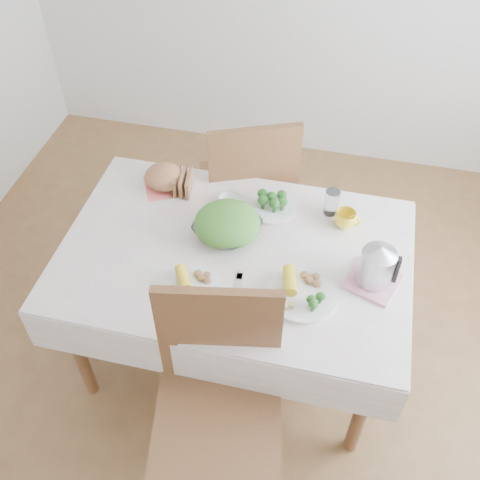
% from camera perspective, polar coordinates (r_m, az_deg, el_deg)
% --- Properties ---
extents(floor, '(3.60, 3.60, 0.00)m').
position_cam_1_polar(floor, '(3.02, -0.46, -10.95)').
color(floor, brown).
rests_on(floor, ground).
extents(dining_table, '(1.40, 0.90, 0.75)m').
position_cam_1_polar(dining_table, '(2.71, -0.51, -6.70)').
color(dining_table, brown).
rests_on(dining_table, floor).
extents(tablecloth, '(1.50, 1.00, 0.01)m').
position_cam_1_polar(tablecloth, '(2.42, -0.57, -1.30)').
color(tablecloth, silver).
rests_on(tablecloth, dining_table).
extents(chair_near, '(0.56, 0.56, 1.07)m').
position_cam_1_polar(chair_near, '(2.29, -2.27, -18.93)').
color(chair_near, brown).
rests_on(chair_near, floor).
extents(chair_far, '(0.62, 0.62, 1.04)m').
position_cam_1_polar(chair_far, '(3.13, 0.65, 4.87)').
color(chair_far, brown).
rests_on(chair_far, floor).
extents(salad_bowl, '(0.36, 0.36, 0.07)m').
position_cam_1_polar(salad_bowl, '(2.46, -1.30, 1.16)').
color(salad_bowl, white).
rests_on(salad_bowl, tablecloth).
extents(dinner_plate_left, '(0.29, 0.29, 0.02)m').
position_cam_1_polar(dinner_plate_left, '(2.27, -4.80, -5.14)').
color(dinner_plate_left, white).
rests_on(dinner_plate_left, tablecloth).
extents(dinner_plate_right, '(0.32, 0.32, 0.02)m').
position_cam_1_polar(dinner_plate_right, '(2.26, 6.25, -5.56)').
color(dinner_plate_right, white).
rests_on(dinner_plate_right, tablecloth).
extents(broccoli_plate, '(0.27, 0.27, 0.02)m').
position_cam_1_polar(broccoli_plate, '(2.60, 3.16, 3.45)').
color(broccoli_plate, beige).
rests_on(broccoli_plate, tablecloth).
extents(napkin, '(0.26, 0.26, 0.00)m').
position_cam_1_polar(napkin, '(2.74, -7.58, 5.48)').
color(napkin, '#F76E62').
rests_on(napkin, tablecloth).
extents(bread_loaf, '(0.20, 0.19, 0.11)m').
position_cam_1_polar(bread_loaf, '(2.70, -7.70, 6.37)').
color(bread_loaf, '#905A38').
rests_on(bread_loaf, napkin).
extents(fruit_bowl, '(0.14, 0.14, 0.04)m').
position_cam_1_polar(fruit_bowl, '(2.61, -0.94, 3.88)').
color(fruit_bowl, white).
rests_on(fruit_bowl, tablecloth).
extents(yellow_mug, '(0.11, 0.11, 0.08)m').
position_cam_1_polar(yellow_mug, '(2.54, 10.66, 2.11)').
color(yellow_mug, yellow).
rests_on(yellow_mug, tablecloth).
extents(glass_tumbler, '(0.07, 0.07, 0.12)m').
position_cam_1_polar(glass_tumbler, '(2.57, 9.30, 3.86)').
color(glass_tumbler, white).
rests_on(glass_tumbler, tablecloth).
extents(pink_tray, '(0.25, 0.25, 0.02)m').
position_cam_1_polar(pink_tray, '(2.36, 13.33, -4.06)').
color(pink_tray, pink).
rests_on(pink_tray, tablecloth).
extents(electric_kettle, '(0.15, 0.15, 0.20)m').
position_cam_1_polar(electric_kettle, '(2.28, 13.81, -2.25)').
color(electric_kettle, '#B2B5BA').
rests_on(electric_kettle, pink_tray).
extents(fork_right, '(0.04, 0.21, 0.00)m').
position_cam_1_polar(fork_right, '(2.26, -0.38, -5.43)').
color(fork_right, silver).
rests_on(fork_right, tablecloth).
extents(knife, '(0.18, 0.06, 0.00)m').
position_cam_1_polar(knife, '(2.27, -2.72, -5.26)').
color(knife, silver).
rests_on(knife, tablecloth).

